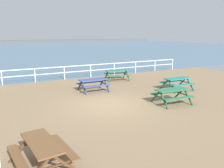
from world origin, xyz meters
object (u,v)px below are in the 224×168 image
object	(u,v)px
picnic_table_near_right	(42,148)
picnic_table_far_right	(93,82)
picnic_table_mid_centre	(117,73)
picnic_table_near_left	(172,93)
picnic_table_far_left	(177,81)

from	to	relation	value
picnic_table_near_right	picnic_table_far_right	bearing A→B (deg)	-38.21
picnic_table_mid_centre	picnic_table_near_left	bearing A→B (deg)	-82.25
picnic_table_near_left	picnic_table_near_right	world-z (taller)	same
picnic_table_near_left	picnic_table_far_right	size ratio (longest dim) A/B	1.06
picnic_table_near_left	picnic_table_near_right	size ratio (longest dim) A/B	0.99
picnic_table_near_left	picnic_table_near_right	distance (m)	7.93
picnic_table_far_right	picnic_table_near_right	bearing A→B (deg)	-122.82
picnic_table_near_right	picnic_table_mid_centre	xyz separation A→B (m)	(7.93, 9.90, 0.00)
picnic_table_far_right	picnic_table_near_left	bearing A→B (deg)	-60.04
picnic_table_near_left	picnic_table_far_right	world-z (taller)	same
picnic_table_near_right	picnic_table_far_left	bearing A→B (deg)	-67.93
picnic_table_far_right	picnic_table_mid_centre	bearing A→B (deg)	38.03
picnic_table_far_right	picnic_table_far_left	bearing A→B (deg)	-24.33
picnic_table_near_left	picnic_table_near_right	xyz separation A→B (m)	(-7.37, -2.93, 0.00)
picnic_table_near_right	picnic_table_far_left	distance (m)	11.10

